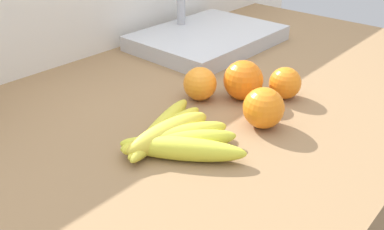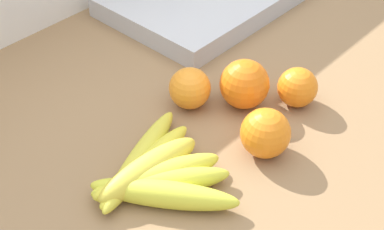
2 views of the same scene
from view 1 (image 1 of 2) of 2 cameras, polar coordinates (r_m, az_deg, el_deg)
The scene contains 7 objects.
wall_back at distance 1.17m, azimuth -18.52°, elevation -6.91°, with size 2.16×0.06×1.30m, color silver.
banana_bunch at distance 0.65m, azimuth -2.75°, elevation -3.14°, with size 0.21×0.22×0.04m.
orange_center at distance 0.81m, azimuth 7.32°, elevation 4.96°, with size 0.08×0.08×0.08m, color orange.
orange_back_right at distance 0.71m, azimuth 10.17°, elevation 1.00°, with size 0.07×0.07×0.07m, color orange.
orange_back_left at distance 0.80m, azimuth 1.15°, elevation 4.49°, with size 0.07×0.07×0.07m, color orange.
orange_right at distance 0.83m, azimuth 13.14°, elevation 4.46°, with size 0.06×0.06×0.06m, color orange.
sink_basin at distance 1.11m, azimuth 2.17°, elevation 11.11°, with size 0.38×0.28×0.24m.
Camera 1 is at (-0.42, -0.46, 1.31)m, focal length 37.35 mm.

